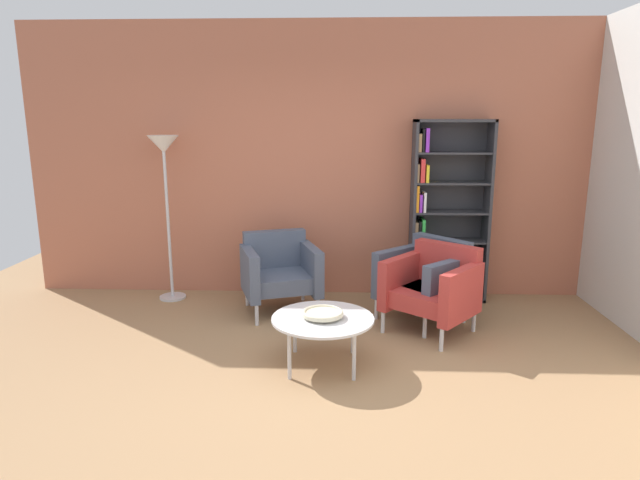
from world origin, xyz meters
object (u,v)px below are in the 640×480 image
(coffee_table_low, at_px, (323,321))
(decorative_bowl, at_px, (323,313))
(bookshelf_tall, at_px, (443,213))
(armchair_near_window, at_px, (434,287))
(armchair_corner_red, at_px, (426,278))
(armchair_spare_guest, at_px, (279,270))
(floor_lamp_torchiere, at_px, (165,164))

(coffee_table_low, bearing_deg, decorative_bowl, 88.21)
(bookshelf_tall, distance_m, decorative_bowl, 2.15)
(armchair_near_window, relative_size, armchair_corner_red, 1.00)
(coffee_table_low, distance_m, armchair_spare_guest, 1.35)
(armchair_spare_guest, bearing_deg, armchair_near_window, -37.13)
(armchair_corner_red, bearing_deg, armchair_near_window, -35.30)
(coffee_table_low, xyz_separation_m, armchair_near_window, (0.98, 0.77, 0.04))
(coffee_table_low, bearing_deg, armchair_corner_red, 47.73)
(coffee_table_low, relative_size, armchair_near_window, 0.84)
(armchair_corner_red, bearing_deg, bookshelf_tall, 116.73)
(decorative_bowl, height_order, armchair_spare_guest, armchair_spare_guest)
(coffee_table_low, distance_m, armchair_near_window, 1.25)
(armchair_near_window, distance_m, floor_lamp_torchiere, 2.97)
(decorative_bowl, height_order, floor_lamp_torchiere, floor_lamp_torchiere)
(armchair_near_window, bearing_deg, decorative_bowl, -102.05)
(decorative_bowl, relative_size, armchair_corner_red, 0.34)
(armchair_spare_guest, relative_size, armchair_corner_red, 0.93)
(armchair_spare_guest, distance_m, armchair_corner_red, 1.44)
(armchair_near_window, bearing_deg, floor_lamp_torchiere, -156.99)
(bookshelf_tall, relative_size, decorative_bowl, 5.94)
(bookshelf_tall, distance_m, armchair_corner_red, 0.88)
(decorative_bowl, bearing_deg, armchair_near_window, 38.15)
(decorative_bowl, bearing_deg, bookshelf_tall, 54.72)
(decorative_bowl, height_order, armchair_corner_red, armchair_corner_red)
(bookshelf_tall, distance_m, coffee_table_low, 2.16)
(bookshelf_tall, xyz_separation_m, coffee_table_low, (-1.21, -1.70, -0.57))
(decorative_bowl, xyz_separation_m, floor_lamp_torchiere, (-1.69, 1.58, 1.01))
(bookshelf_tall, distance_m, armchair_near_window, 1.09)
(armchair_near_window, height_order, armchair_corner_red, same)
(decorative_bowl, distance_m, armchair_near_window, 1.25)
(decorative_bowl, bearing_deg, coffee_table_low, -91.79)
(bookshelf_tall, height_order, armchair_near_window, bookshelf_tall)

